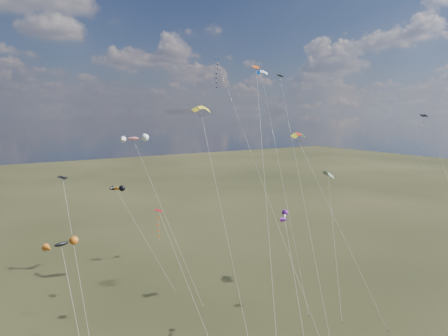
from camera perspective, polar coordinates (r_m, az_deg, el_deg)
diamond_black_high at (r=67.93m, az=8.30°, el=9.17°), size 11.64×23.67×32.50m
diamond_navy_tall at (r=63.07m, az=-0.13°, el=11.15°), size 1.70×25.58×34.72m
diamond_black_mid at (r=45.84m, az=-21.05°, el=-7.84°), size 1.20×11.60×19.21m
diamond_red_low at (r=50.07m, az=-8.88°, el=-8.85°), size 1.96×12.84×14.41m
diamond_navy_right at (r=56.34m, az=26.86°, el=2.31°), size 2.31×14.23×25.95m
diamond_orange_center at (r=46.81m, az=5.47°, el=3.05°), size 11.86×20.04×32.27m
parafoil_yellow at (r=60.66m, az=-3.21°, el=8.53°), size 5.63×19.29×27.59m
parafoil_blue_white at (r=67.88m, az=5.52°, el=13.30°), size 7.29×19.44×33.42m
parafoil_striped at (r=62.24m, az=14.74°, el=-0.70°), size 8.85×11.67×17.87m
parafoil_tricolor at (r=54.72m, az=10.71°, el=4.62°), size 4.69×13.39×23.84m
novelty_black_orange at (r=43.37m, az=-22.20°, el=-10.08°), size 3.10×9.22×13.73m
novelty_orange_black at (r=64.33m, az=-15.09°, el=-2.88°), size 6.44×11.35×15.05m
novelty_white_purple at (r=45.47m, az=8.68°, el=-6.91°), size 6.91×12.63×15.11m
novelty_redwhite_stripe at (r=65.41m, az=-12.75°, el=4.07°), size 5.08×18.80×22.74m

